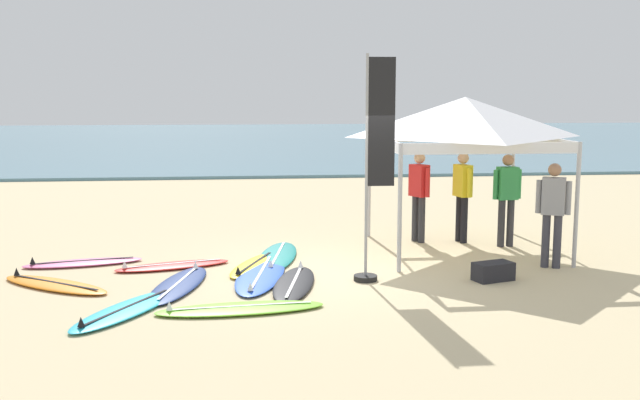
{
  "coord_description": "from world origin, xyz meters",
  "views": [
    {
      "loc": [
        -1.31,
        -11.32,
        2.88
      ],
      "look_at": [
        -0.04,
        1.11,
        1.0
      ],
      "focal_mm": 41.33,
      "sensor_mm": 36.0,
      "label": 1
    }
  ],
  "objects_px": {
    "person_red": "(419,190)",
    "person_green": "(507,194)",
    "surfboard_cyan": "(126,310)",
    "person_grey": "(553,208)",
    "surfboard_orange": "(55,284)",
    "person_yellow": "(462,191)",
    "surfboard_blue": "(261,274)",
    "surfboard_navy": "(179,284)",
    "banner_flag": "(374,178)",
    "surfboard_pink": "(82,263)",
    "surfboard_red": "(172,266)",
    "surfboard_teal": "(278,256)",
    "surfboard_black": "(294,283)",
    "gear_bag_near_tent": "(493,271)",
    "canopy_tent": "(465,118)",
    "surfboard_yellow": "(254,265)",
    "surfboard_lime": "(240,309)"
  },
  "relations": [
    {
      "from": "person_green",
      "to": "surfboard_cyan",
      "type": "bearing_deg",
      "value": -151.31
    },
    {
      "from": "surfboard_orange",
      "to": "person_red",
      "type": "height_order",
      "value": "person_red"
    },
    {
      "from": "person_red",
      "to": "surfboard_navy",
      "type": "bearing_deg",
      "value": -146.41
    },
    {
      "from": "surfboard_pink",
      "to": "surfboard_yellow",
      "type": "distance_m",
      "value": 2.87
    },
    {
      "from": "surfboard_red",
      "to": "surfboard_blue",
      "type": "relative_size",
      "value": 0.73
    },
    {
      "from": "surfboard_teal",
      "to": "canopy_tent",
      "type": "bearing_deg",
      "value": 5.11
    },
    {
      "from": "surfboard_orange",
      "to": "surfboard_teal",
      "type": "relative_size",
      "value": 0.84
    },
    {
      "from": "surfboard_teal",
      "to": "surfboard_cyan",
      "type": "bearing_deg",
      "value": -125.65
    },
    {
      "from": "banner_flag",
      "to": "surfboard_teal",
      "type": "bearing_deg",
      "value": 130.02
    },
    {
      "from": "surfboard_pink",
      "to": "banner_flag",
      "type": "distance_m",
      "value": 5.09
    },
    {
      "from": "surfboard_orange",
      "to": "person_yellow",
      "type": "bearing_deg",
      "value": 20.25
    },
    {
      "from": "surfboard_navy",
      "to": "surfboard_teal",
      "type": "height_order",
      "value": "same"
    },
    {
      "from": "surfboard_yellow",
      "to": "surfboard_blue",
      "type": "bearing_deg",
      "value": -81.85
    },
    {
      "from": "canopy_tent",
      "to": "person_grey",
      "type": "xyz_separation_m",
      "value": [
        1.07,
        -1.43,
        -1.4
      ]
    },
    {
      "from": "surfboard_pink",
      "to": "person_grey",
      "type": "distance_m",
      "value": 7.77
    },
    {
      "from": "surfboard_red",
      "to": "surfboard_black",
      "type": "height_order",
      "value": "same"
    },
    {
      "from": "surfboard_blue",
      "to": "surfboard_yellow",
      "type": "bearing_deg",
      "value": 98.15
    },
    {
      "from": "surfboard_orange",
      "to": "person_grey",
      "type": "distance_m",
      "value": 7.83
    },
    {
      "from": "surfboard_red",
      "to": "surfboard_pink",
      "type": "xyz_separation_m",
      "value": [
        -1.5,
        0.36,
        -0.0
      ]
    },
    {
      "from": "person_grey",
      "to": "person_green",
      "type": "xyz_separation_m",
      "value": [
        -0.16,
        1.67,
        0.0
      ]
    },
    {
      "from": "person_yellow",
      "to": "person_green",
      "type": "xyz_separation_m",
      "value": [
        0.7,
        -0.47,
        0.0
      ]
    },
    {
      "from": "person_green",
      "to": "person_red",
      "type": "xyz_separation_m",
      "value": [
        -1.51,
        0.57,
        0.0
      ]
    },
    {
      "from": "surfboard_blue",
      "to": "person_red",
      "type": "height_order",
      "value": "person_red"
    },
    {
      "from": "surfboard_cyan",
      "to": "surfboard_navy",
      "type": "height_order",
      "value": "same"
    },
    {
      "from": "surfboard_pink",
      "to": "surfboard_teal",
      "type": "xyz_separation_m",
      "value": [
        3.25,
        0.16,
        -0.0
      ]
    },
    {
      "from": "surfboard_orange",
      "to": "person_yellow",
      "type": "height_order",
      "value": "person_yellow"
    },
    {
      "from": "surfboard_red",
      "to": "person_grey",
      "type": "bearing_deg",
      "value": -5.68
    },
    {
      "from": "person_grey",
      "to": "surfboard_cyan",
      "type": "bearing_deg",
      "value": -164.5
    },
    {
      "from": "surfboard_cyan",
      "to": "surfboard_blue",
      "type": "xyz_separation_m",
      "value": [
        1.79,
        1.69,
        -0.0
      ]
    },
    {
      "from": "surfboard_yellow",
      "to": "banner_flag",
      "type": "distance_m",
      "value": 2.57
    },
    {
      "from": "surfboard_lime",
      "to": "person_green",
      "type": "height_order",
      "value": "person_green"
    },
    {
      "from": "person_green",
      "to": "banner_flag",
      "type": "bearing_deg",
      "value": -142.75
    },
    {
      "from": "surfboard_blue",
      "to": "gear_bag_near_tent",
      "type": "height_order",
      "value": "gear_bag_near_tent"
    },
    {
      "from": "surfboard_cyan",
      "to": "person_grey",
      "type": "xyz_separation_m",
      "value": [
        6.51,
        1.81,
        0.95
      ]
    },
    {
      "from": "person_red",
      "to": "person_green",
      "type": "bearing_deg",
      "value": -20.71
    },
    {
      "from": "canopy_tent",
      "to": "person_green",
      "type": "xyz_separation_m",
      "value": [
        0.9,
        0.24,
        -1.4
      ]
    },
    {
      "from": "surfboard_blue",
      "to": "gear_bag_near_tent",
      "type": "relative_size",
      "value": 4.39
    },
    {
      "from": "person_grey",
      "to": "surfboard_orange",
      "type": "bearing_deg",
      "value": -177.0
    },
    {
      "from": "banner_flag",
      "to": "gear_bag_near_tent",
      "type": "distance_m",
      "value": 2.32
    },
    {
      "from": "surfboard_black",
      "to": "surfboard_cyan",
      "type": "xyz_separation_m",
      "value": [
        -2.27,
        -1.1,
        -0.0
      ]
    },
    {
      "from": "surfboard_black",
      "to": "surfboard_blue",
      "type": "bearing_deg",
      "value": 129.52
    },
    {
      "from": "surfboard_pink",
      "to": "surfboard_teal",
      "type": "distance_m",
      "value": 3.25
    },
    {
      "from": "surfboard_yellow",
      "to": "surfboard_navy",
      "type": "xyz_separation_m",
      "value": [
        -1.12,
        -1.11,
        -0.0
      ]
    },
    {
      "from": "surfboard_navy",
      "to": "banner_flag",
      "type": "relative_size",
      "value": 0.66
    },
    {
      "from": "surfboard_blue",
      "to": "person_grey",
      "type": "distance_m",
      "value": 4.82
    },
    {
      "from": "surfboard_navy",
      "to": "surfboard_teal",
      "type": "relative_size",
      "value": 0.95
    },
    {
      "from": "surfboard_pink",
      "to": "surfboard_cyan",
      "type": "distance_m",
      "value": 3.0
    },
    {
      "from": "surfboard_red",
      "to": "surfboard_black",
      "type": "distance_m",
      "value": 2.32
    },
    {
      "from": "surfboard_navy",
      "to": "surfboard_yellow",
      "type": "bearing_deg",
      "value": 44.57
    },
    {
      "from": "surfboard_navy",
      "to": "person_red",
      "type": "height_order",
      "value": "person_red"
    }
  ]
}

